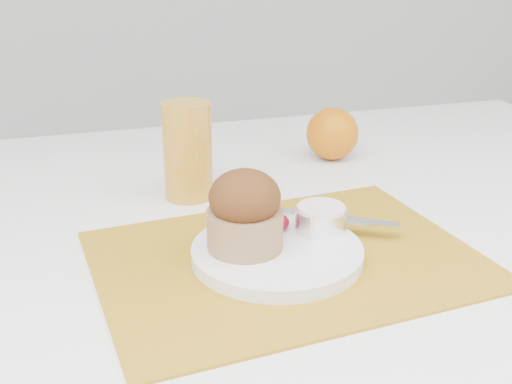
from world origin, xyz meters
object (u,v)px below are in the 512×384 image
object	(u,v)px
orange	(332,134)
muffin	(245,212)
juice_glass	(188,151)
plate	(277,253)

from	to	relation	value
orange	muffin	world-z (taller)	muffin
orange	muffin	distance (m)	0.36
orange	juice_glass	distance (m)	0.26
orange	juice_glass	bearing A→B (deg)	-159.54
juice_glass	plate	bearing A→B (deg)	-75.19
juice_glass	muffin	xyz separation A→B (m)	(0.02, -0.20, -0.01)
plate	juice_glass	distance (m)	0.22
orange	juice_glass	xyz separation A→B (m)	(-0.24, -0.09, 0.02)
orange	muffin	bearing A→B (deg)	-127.23
juice_glass	muffin	distance (m)	0.20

